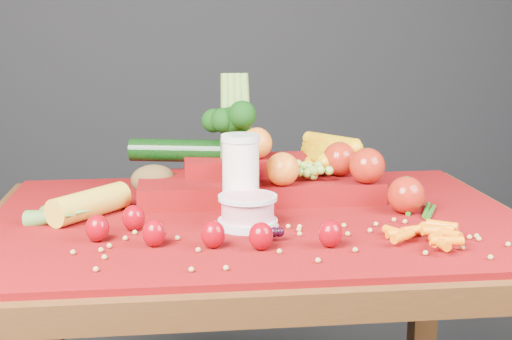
{
  "coord_description": "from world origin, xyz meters",
  "views": [
    {
      "loc": [
        -0.16,
        -1.37,
        1.14
      ],
      "look_at": [
        0.0,
        0.02,
        0.85
      ],
      "focal_mm": 50.0,
      "sensor_mm": 36.0,
      "label": 1
    }
  ],
  "objects": [
    {
      "name": "red_cloth",
      "position": [
        0.0,
        0.0,
        0.76
      ],
      "size": [
        1.05,
        0.75,
        0.01
      ],
      "primitive_type": "cube",
      "color": "maroon",
      "rests_on": "table"
    },
    {
      "name": "produce_mound",
      "position": [
        0.04,
        0.16,
        0.82
      ],
      "size": [
        0.6,
        0.37,
        0.27
      ],
      "color": "maroon",
      "rests_on": "red_cloth"
    },
    {
      "name": "baby_carrot_pile",
      "position": [
        0.27,
        -0.23,
        0.78
      ],
      "size": [
        0.17,
        0.18,
        0.03
      ],
      "primitive_type": null,
      "color": "orange",
      "rests_on": "red_cloth"
    },
    {
      "name": "corn_ear",
      "position": [
        -0.37,
        -0.01,
        0.78
      ],
      "size": [
        0.26,
        0.26,
        0.06
      ],
      "rotation": [
        0.0,
        0.0,
        0.87
      ],
      "color": "yellow",
      "rests_on": "red_cloth"
    },
    {
      "name": "table",
      "position": [
        0.0,
        0.0,
        0.66
      ],
      "size": [
        1.1,
        0.8,
        0.75
      ],
      "color": "#3D230D",
      "rests_on": "ground"
    },
    {
      "name": "soybean_scatter",
      "position": [
        0.0,
        -0.2,
        0.77
      ],
      "size": [
        0.84,
        0.24,
        0.01
      ],
      "primitive_type": null,
      "color": "tan",
      "rests_on": "red_cloth"
    },
    {
      "name": "green_bean_pile",
      "position": [
        0.34,
        -0.01,
        0.77
      ],
      "size": [
        0.14,
        0.12,
        0.01
      ],
      "primitive_type": null,
      "color": "#215C15",
      "rests_on": "red_cloth"
    },
    {
      "name": "yogurt_bowl",
      "position": [
        -0.03,
        -0.08,
        0.8
      ],
      "size": [
        0.11,
        0.11,
        0.06
      ],
      "rotation": [
        0.0,
        0.0,
        -0.38
      ],
      "color": "silver",
      "rests_on": "red_cloth"
    },
    {
      "name": "potato",
      "position": [
        -0.21,
        0.19,
        0.8
      ],
      "size": [
        0.1,
        0.07,
        0.07
      ],
      "primitive_type": "ellipsoid",
      "color": "brown",
      "rests_on": "red_cloth"
    },
    {
      "name": "dark_grape_cluster",
      "position": [
        -0.01,
        -0.17,
        0.78
      ],
      "size": [
        0.06,
        0.05,
        0.03
      ],
      "primitive_type": null,
      "color": "black",
      "rests_on": "red_cloth"
    },
    {
      "name": "strawberry_scatter",
      "position": [
        -0.13,
        -0.17,
        0.79
      ],
      "size": [
        0.44,
        0.18,
        0.05
      ],
      "color": "maroon",
      "rests_on": "red_cloth"
    },
    {
      "name": "milk_glass",
      "position": [
        -0.03,
        -0.01,
        0.85
      ],
      "size": [
        0.08,
        0.08,
        0.16
      ],
      "rotation": [
        0.0,
        0.0,
        -0.43
      ],
      "color": "silver",
      "rests_on": "red_cloth"
    }
  ]
}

